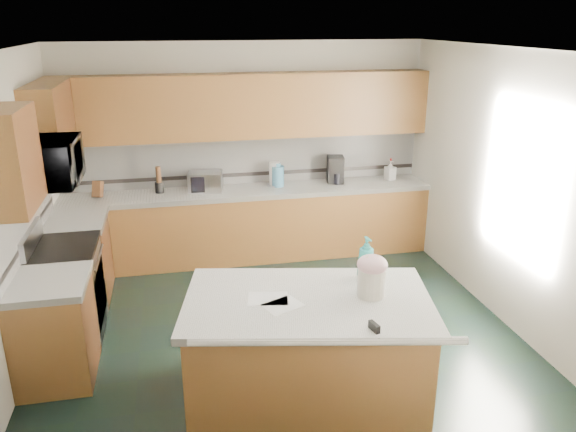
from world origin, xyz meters
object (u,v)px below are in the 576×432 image
object	(u,v)px
treat_jar	(371,282)
coffee_maker	(335,169)
island_top	(308,302)
island_base	(307,354)
toaster_oven	(205,181)
soap_bottle_island	(366,258)
knife_block	(98,189)

from	to	relation	value
treat_jar	coffee_maker	distance (m)	3.18
island_top	treat_jar	distance (m)	0.51
island_base	toaster_oven	size ratio (longest dim) A/B	4.38
treat_jar	coffee_maker	world-z (taller)	coffee_maker
island_top	soap_bottle_island	world-z (taller)	soap_bottle_island
coffee_maker	island_top	bearing A→B (deg)	-100.10
knife_block	soap_bottle_island	bearing A→B (deg)	-26.72
knife_block	toaster_oven	size ratio (longest dim) A/B	0.48
soap_bottle_island	knife_block	distance (m)	3.68
treat_jar	coffee_maker	xyz separation A→B (m)	(0.63, 3.12, 0.06)
island_top	knife_block	bearing A→B (deg)	132.59
knife_block	coffee_maker	size ratio (longest dim) A/B	0.56
treat_jar	toaster_oven	size ratio (longest dim) A/B	0.55
soap_bottle_island	toaster_oven	size ratio (longest dim) A/B	0.88
knife_block	island_base	bearing A→B (deg)	-36.22
knife_block	toaster_oven	xyz separation A→B (m)	(1.28, 0.00, 0.02)
knife_block	treat_jar	bearing A→B (deg)	-30.31
soap_bottle_island	coffee_maker	xyz separation A→B (m)	(0.57, 2.82, -0.01)
island_top	soap_bottle_island	distance (m)	0.65
soap_bottle_island	treat_jar	bearing A→B (deg)	-110.25
toaster_oven	treat_jar	bearing A→B (deg)	-61.70
island_base	knife_block	bearing A→B (deg)	132.59
coffee_maker	toaster_oven	bearing A→B (deg)	-169.13
treat_jar	coffee_maker	size ratio (longest dim) A/B	0.65
island_base	treat_jar	bearing A→B (deg)	6.70
treat_jar	toaster_oven	world-z (taller)	toaster_oven
island_base	island_top	world-z (taller)	island_top
island_base	coffee_maker	bearing A→B (deg)	81.38
island_base	coffee_maker	size ratio (longest dim) A/B	5.14
island_base	soap_bottle_island	xyz separation A→B (m)	(0.55, 0.26, 0.67)
island_top	toaster_oven	distance (m)	3.10
island_top	toaster_oven	bearing A→B (deg)	111.88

